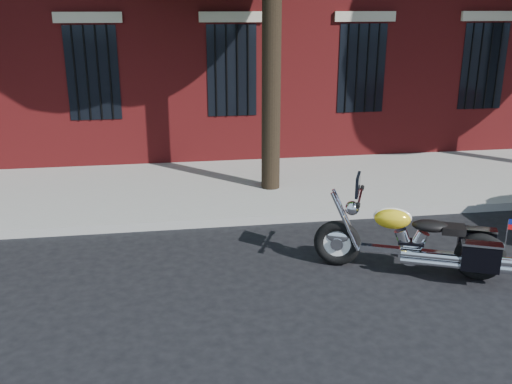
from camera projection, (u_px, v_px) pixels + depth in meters
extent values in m
plane|color=black|center=(272.00, 256.00, 8.59)|extent=(120.00, 120.00, 0.00)
cube|color=gray|center=(257.00, 219.00, 9.86)|extent=(40.00, 0.16, 0.15)
cube|color=gray|center=(243.00, 186.00, 11.62)|extent=(40.00, 3.60, 0.15)
cube|color=black|center=(232.00, 71.00, 12.69)|extent=(1.10, 0.14, 2.00)
cube|color=#B2A893|center=(231.00, 17.00, 12.30)|extent=(1.40, 0.20, 0.22)
cylinder|color=black|center=(232.00, 71.00, 12.61)|extent=(0.04, 0.04, 2.00)
cylinder|color=black|center=(271.00, 67.00, 10.59)|extent=(0.36, 0.36, 5.00)
torus|color=black|center=(337.00, 243.00, 8.20)|extent=(0.69, 0.41, 0.68)
torus|color=black|center=(480.00, 257.00, 7.75)|extent=(0.69, 0.41, 0.68)
cylinder|color=white|center=(337.00, 243.00, 8.20)|extent=(0.49, 0.25, 0.51)
cylinder|color=white|center=(480.00, 257.00, 7.75)|extent=(0.49, 0.25, 0.51)
ellipsoid|color=white|center=(338.00, 236.00, 8.17)|extent=(0.38, 0.26, 0.20)
ellipsoid|color=yellow|center=(481.00, 249.00, 7.71)|extent=(0.39, 0.27, 0.20)
cube|color=white|center=(406.00, 251.00, 7.98)|extent=(1.45, 0.69, 0.08)
cylinder|color=white|center=(410.00, 253.00, 7.98)|extent=(0.37, 0.30, 0.33)
cylinder|color=white|center=(449.00, 261.00, 7.69)|extent=(1.21, 0.58, 0.09)
ellipsoid|color=yellow|center=(392.00, 218.00, 7.89)|extent=(0.58, 0.46, 0.29)
ellipsoid|color=black|center=(430.00, 226.00, 7.79)|extent=(0.57, 0.46, 0.16)
cube|color=black|center=(476.00, 242.00, 7.97)|extent=(0.51, 0.34, 0.39)
cube|color=black|center=(481.00, 257.00, 7.48)|extent=(0.51, 0.34, 0.39)
cylinder|color=white|center=(360.00, 196.00, 7.90)|extent=(0.34, 0.75, 0.04)
sphere|color=white|center=(352.00, 208.00, 7.99)|extent=(0.27, 0.27, 0.20)
cube|color=black|center=(358.00, 185.00, 7.86)|extent=(0.20, 0.39, 0.29)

